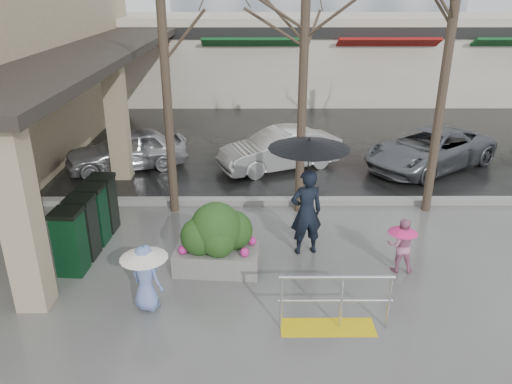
{
  "coord_description": "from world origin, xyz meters",
  "views": [
    {
      "loc": [
        0.05,
        -8.13,
        5.4
      ],
      "look_at": [
        0.09,
        1.7,
        1.3
      ],
      "focal_mm": 35.0,
      "sensor_mm": 36.0,
      "label": 1
    }
  ],
  "objects_px": {
    "tree_mideast": "(454,11)",
    "car_c": "(430,149)",
    "car_b": "(280,149)",
    "planter": "(217,239)",
    "handrail": "(332,309)",
    "tree_west": "(160,0)",
    "child_pink": "(402,242)",
    "news_boxes": "(88,221)",
    "car_a": "(127,150)",
    "child_blue": "(145,271)",
    "woman": "(308,182)"
  },
  "relations": [
    {
      "from": "tree_mideast",
      "to": "car_c",
      "type": "xyz_separation_m",
      "value": [
        1.08,
        3.21,
        -4.23
      ]
    },
    {
      "from": "car_b",
      "to": "planter",
      "type": "bearing_deg",
      "value": -38.44
    },
    {
      "from": "handrail",
      "to": "tree_west",
      "type": "bearing_deg",
      "value": 124.99
    },
    {
      "from": "child_pink",
      "to": "news_boxes",
      "type": "xyz_separation_m",
      "value": [
        -6.53,
        0.91,
        0.04
      ]
    },
    {
      "from": "car_a",
      "to": "handrail",
      "type": "bearing_deg",
      "value": 12.98
    },
    {
      "from": "planter",
      "to": "news_boxes",
      "type": "distance_m",
      "value": 2.97
    },
    {
      "from": "child_blue",
      "to": "news_boxes",
      "type": "height_order",
      "value": "news_boxes"
    },
    {
      "from": "child_blue",
      "to": "news_boxes",
      "type": "bearing_deg",
      "value": -23.59
    },
    {
      "from": "woman",
      "to": "planter",
      "type": "relative_size",
      "value": 1.47
    },
    {
      "from": "tree_west",
      "to": "child_blue",
      "type": "xyz_separation_m",
      "value": [
        0.14,
        -4.2,
        -4.31
      ]
    },
    {
      "from": "news_boxes",
      "to": "car_c",
      "type": "bearing_deg",
      "value": 33.97
    },
    {
      "from": "child_pink",
      "to": "planter",
      "type": "bearing_deg",
      "value": 7.48
    },
    {
      "from": "news_boxes",
      "to": "car_a",
      "type": "relative_size",
      "value": 0.67
    },
    {
      "from": "child_pink",
      "to": "car_c",
      "type": "height_order",
      "value": "car_c"
    },
    {
      "from": "tree_west",
      "to": "car_a",
      "type": "relative_size",
      "value": 1.84
    },
    {
      "from": "tree_west",
      "to": "child_pink",
      "type": "xyz_separation_m",
      "value": [
        5.0,
        -2.94,
        -4.44
      ]
    },
    {
      "from": "planter",
      "to": "car_b",
      "type": "relative_size",
      "value": 0.46
    },
    {
      "from": "planter",
      "to": "car_b",
      "type": "distance_m",
      "value": 6.26
    },
    {
      "from": "woman",
      "to": "news_boxes",
      "type": "relative_size",
      "value": 1.05
    },
    {
      "from": "handrail",
      "to": "tree_mideast",
      "type": "relative_size",
      "value": 0.29
    },
    {
      "from": "woman",
      "to": "car_b",
      "type": "bearing_deg",
      "value": -99.96
    },
    {
      "from": "news_boxes",
      "to": "planter",
      "type": "bearing_deg",
      "value": -12.86
    },
    {
      "from": "tree_mideast",
      "to": "planter",
      "type": "relative_size",
      "value": 3.69
    },
    {
      "from": "tree_west",
      "to": "news_boxes",
      "type": "bearing_deg",
      "value": -127.0
    },
    {
      "from": "woman",
      "to": "car_c",
      "type": "relative_size",
      "value": 0.57
    },
    {
      "from": "car_c",
      "to": "planter",
      "type": "bearing_deg",
      "value": -80.19
    },
    {
      "from": "child_blue",
      "to": "planter",
      "type": "distance_m",
      "value": 1.75
    },
    {
      "from": "woman",
      "to": "car_b",
      "type": "relative_size",
      "value": 0.68
    },
    {
      "from": "car_c",
      "to": "news_boxes",
      "type": "bearing_deg",
      "value": -94.53
    },
    {
      "from": "handrail",
      "to": "planter",
      "type": "distance_m",
      "value": 2.82
    },
    {
      "from": "tree_west",
      "to": "woman",
      "type": "bearing_deg",
      "value": -34.72
    },
    {
      "from": "tree_mideast",
      "to": "handrail",
      "type": "bearing_deg",
      "value": -123.19
    },
    {
      "from": "child_blue",
      "to": "car_c",
      "type": "xyz_separation_m",
      "value": [
        7.44,
        7.41,
        -0.14
      ]
    },
    {
      "from": "news_boxes",
      "to": "child_blue",
      "type": "bearing_deg",
      "value": -48.24
    },
    {
      "from": "child_pink",
      "to": "car_c",
      "type": "xyz_separation_m",
      "value": [
        2.58,
        6.15,
        -0.01
      ]
    },
    {
      "from": "tree_mideast",
      "to": "child_pink",
      "type": "distance_m",
      "value": 5.36
    },
    {
      "from": "tree_mideast",
      "to": "car_c",
      "type": "height_order",
      "value": "tree_mideast"
    },
    {
      "from": "tree_west",
      "to": "car_b",
      "type": "distance_m",
      "value": 6.16
    },
    {
      "from": "child_pink",
      "to": "car_a",
      "type": "relative_size",
      "value": 0.31
    },
    {
      "from": "planter",
      "to": "car_b",
      "type": "bearing_deg",
      "value": 75.72
    },
    {
      "from": "handrail",
      "to": "car_a",
      "type": "xyz_separation_m",
      "value": [
        -5.29,
        7.96,
        0.25
      ]
    },
    {
      "from": "woman",
      "to": "child_blue",
      "type": "height_order",
      "value": "woman"
    },
    {
      "from": "tree_mideast",
      "to": "car_a",
      "type": "height_order",
      "value": "tree_mideast"
    },
    {
      "from": "car_a",
      "to": "planter",
      "type": "bearing_deg",
      "value": 7.5
    },
    {
      "from": "planter",
      "to": "car_c",
      "type": "height_order",
      "value": "planter"
    },
    {
      "from": "child_blue",
      "to": "handrail",
      "type": "bearing_deg",
      "value": -161.77
    },
    {
      "from": "car_c",
      "to": "car_a",
      "type": "bearing_deg",
      "value": -124.12
    },
    {
      "from": "woman",
      "to": "news_boxes",
      "type": "xyz_separation_m",
      "value": [
        -4.69,
        0.15,
        -0.95
      ]
    },
    {
      "from": "car_a",
      "to": "car_b",
      "type": "bearing_deg",
      "value": 69.46
    },
    {
      "from": "news_boxes",
      "to": "car_a",
      "type": "bearing_deg",
      "value": 98.42
    }
  ]
}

